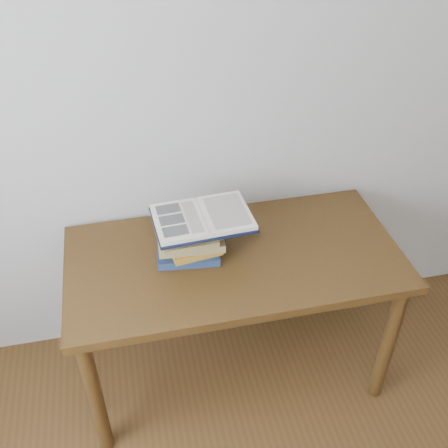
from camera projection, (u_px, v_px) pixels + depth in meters
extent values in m
cube|color=#AFAEA6|center=(200.00, 86.00, 2.05)|extent=(3.50, 0.04, 2.60)
cube|color=#462C11|center=(234.00, 259.00, 2.14)|extent=(1.36, 0.68, 0.04)
cylinder|color=#462C11|center=(95.00, 398.00, 2.04)|extent=(0.06, 0.06, 0.69)
cylinder|color=#462C11|center=(388.00, 344.00, 2.25)|extent=(0.06, 0.06, 0.69)
cylinder|color=#462C11|center=(92.00, 297.00, 2.47)|extent=(0.06, 0.06, 0.69)
cylinder|color=#462C11|center=(338.00, 259.00, 2.68)|extent=(0.06, 0.06, 0.69)
cube|color=#192A4B|center=(188.00, 251.00, 2.12)|extent=(0.26, 0.20, 0.03)
cube|color=#AC6F27|center=(194.00, 246.00, 2.10)|extent=(0.22, 0.18, 0.03)
cube|color=olive|center=(191.00, 240.00, 2.08)|extent=(0.27, 0.18, 0.03)
cube|color=olive|center=(188.00, 237.00, 2.04)|extent=(0.22, 0.17, 0.03)
cube|color=#AC6F27|center=(188.00, 231.00, 2.03)|extent=(0.22, 0.15, 0.03)
cube|color=black|center=(203.00, 220.00, 2.05)|extent=(0.40, 0.29, 0.01)
cube|color=beige|center=(178.00, 221.00, 2.02)|extent=(0.20, 0.26, 0.02)
cube|color=beige|center=(226.00, 213.00, 2.06)|extent=(0.20, 0.26, 0.02)
cylinder|color=beige|center=(202.00, 217.00, 2.04)|extent=(0.03, 0.25, 0.01)
cube|color=black|center=(168.00, 209.00, 2.06)|extent=(0.10, 0.06, 0.00)
cube|color=black|center=(172.00, 220.00, 2.01)|extent=(0.10, 0.06, 0.00)
cube|color=black|center=(175.00, 231.00, 1.95)|extent=(0.10, 0.06, 0.00)
cube|color=#BDB4A3|center=(192.00, 217.00, 2.02)|extent=(0.06, 0.21, 0.00)
cube|color=#BDB4A3|center=(227.00, 211.00, 2.05)|extent=(0.16, 0.22, 0.00)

